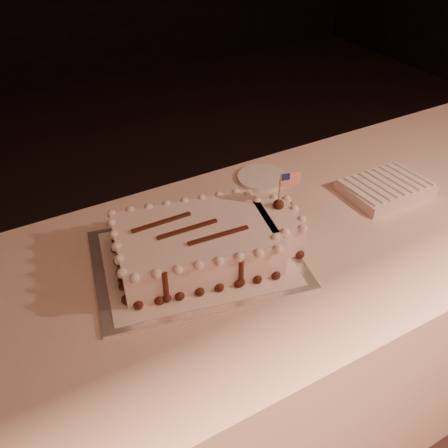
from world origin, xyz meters
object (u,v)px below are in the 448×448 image
banquet_table (305,319)px  cake_board (196,259)px  napkin_stack (385,188)px  side_plate (262,178)px  sheet_cake (206,241)px

banquet_table → cake_board: cake_board is taller
napkin_stack → side_plate: napkin_stack is taller
sheet_cake → side_plate: sheet_cake is taller
sheet_cake → cake_board: bearing=167.8°
napkin_stack → side_plate: size_ratio=1.60×
sheet_cake → banquet_table: bearing=-4.9°
banquet_table → cake_board: bearing=174.6°
cake_board → napkin_stack: size_ratio=2.01×
banquet_table → sheet_cake: bearing=175.1°
sheet_cake → napkin_stack: (0.61, 0.00, -0.04)m
napkin_stack → side_plate: bearing=137.9°
banquet_table → sheet_cake: size_ratio=4.81×
banquet_table → side_plate: 0.47m
napkin_stack → banquet_table: bearing=-173.7°
cake_board → sheet_cake: (0.03, -0.01, 0.05)m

